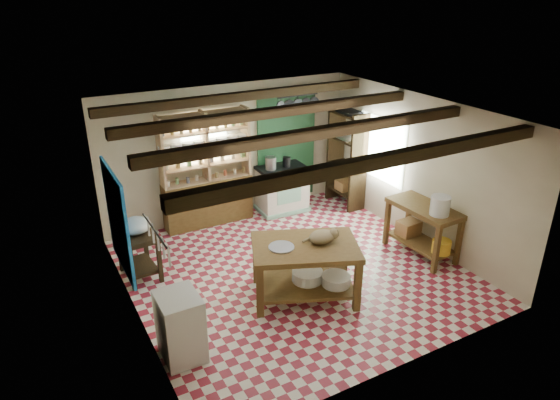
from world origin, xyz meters
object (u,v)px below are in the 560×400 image
work_table (305,270)px  white_cabinet (180,327)px  stove (282,189)px  prep_table (139,254)px  right_counter (422,230)px  cat (322,237)px

work_table → white_cabinet: (-2.02, -0.38, 0.01)m
stove → prep_table: size_ratio=1.23×
work_table → stove: size_ratio=1.59×
work_table → right_counter: size_ratio=1.20×
white_cabinet → cat: 2.35m
prep_table → white_cabinet: (-0.02, -2.09, 0.05)m
white_cabinet → right_counter: size_ratio=0.70×
work_table → cat: cat is taller
work_table → stove: stove is taller
prep_table → cat: (2.25, -1.76, 0.56)m
work_table → right_counter: right_counter is taller
stove → cat: (-0.92, -2.86, 0.48)m
white_cabinet → cat: (2.27, 0.33, 0.51)m
cat → right_counter: bearing=17.2°
prep_table → white_cabinet: 2.09m
prep_table → work_table: bearing=-44.1°
cat → stove: bearing=85.0°
right_counter → cat: size_ratio=3.14×
white_cabinet → work_table: bearing=10.9°
cat → white_cabinet: bearing=-158.7°
prep_table → cat: bearing=-41.6°
prep_table → cat: 2.91m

